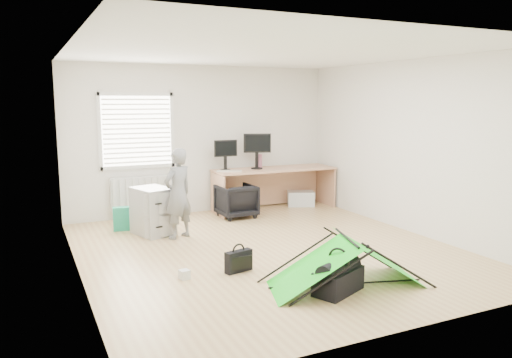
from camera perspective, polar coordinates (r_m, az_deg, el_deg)
name	(u,v)px	position (r m, az deg, el deg)	size (l,w,h in m)	color
ground	(268,250)	(7.06, 1.40, -8.10)	(5.50, 5.50, 0.00)	tan
back_wall	(202,140)	(9.31, -6.20, 4.48)	(5.00, 0.02, 2.70)	silver
window	(137,131)	(8.94, -13.45, 5.38)	(1.20, 0.06, 1.20)	silver
radiator	(140,193)	(9.04, -13.14, -1.61)	(1.00, 0.12, 0.60)	silver
desk	(274,189)	(9.53, 2.09, -1.15)	(2.33, 0.74, 0.80)	tan
filing_cabinet	(153,211)	(7.95, -11.72, -3.60)	(0.47, 0.63, 0.74)	#A3A5A9
monitor_left	(225,159)	(9.16, -3.52, 2.25)	(0.43, 0.09, 0.41)	black
monitor_right	(257,156)	(9.37, 0.09, 2.65)	(0.51, 0.11, 0.49)	black
keyboard	(229,171)	(9.04, -3.07, 0.91)	(0.45, 0.15, 0.02)	beige
thermos	(260,161)	(9.54, 0.48, 2.07)	(0.07, 0.07, 0.26)	#BA6883
office_chair	(236,201)	(8.92, -2.28, -2.52)	(0.63, 0.65, 0.59)	black
person	(178,194)	(7.59, -8.90, -1.66)	(0.50, 0.33, 1.37)	slate
kite	(346,262)	(5.78, 10.27, -9.27)	(1.78, 0.78, 0.55)	#13D118
storage_crate	(301,198)	(9.96, 5.11, -2.22)	(0.52, 0.36, 0.29)	silver
tote_bag	(123,219)	(8.33, -14.92, -4.40)	(0.32, 0.14, 0.38)	#1D8E68
laptop_bag	(239,261)	(6.17, -2.00, -9.37)	(0.35, 0.11, 0.26)	black
white_box	(184,274)	(6.01, -8.18, -10.75)	(0.11, 0.11, 0.11)	silver
duffel_bag	(338,281)	(5.61, 9.39, -11.41)	(0.60, 0.31, 0.26)	black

